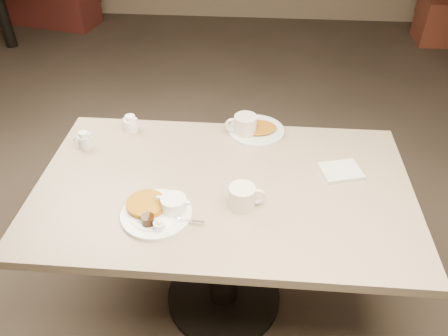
# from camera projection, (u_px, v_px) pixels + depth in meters

# --- Properties ---
(room) EXTENTS (7.04, 8.04, 2.84)m
(room) POSITION_uv_depth(u_px,v_px,m) (223.00, 25.00, 1.36)
(room) COLOR #4C3F33
(room) RESTS_ON ground
(diner_table) EXTENTS (1.50, 0.90, 0.75)m
(diner_table) POSITION_uv_depth(u_px,v_px,m) (224.00, 215.00, 1.88)
(diner_table) COLOR tan
(diner_table) RESTS_ON ground
(main_plate) EXTENTS (0.34, 0.31, 0.07)m
(main_plate) POSITION_uv_depth(u_px,v_px,m) (158.00, 210.00, 1.62)
(main_plate) COLOR white
(main_plate) RESTS_ON diner_table
(coffee_mug_near) EXTENTS (0.15, 0.11, 0.09)m
(coffee_mug_near) POSITION_uv_depth(u_px,v_px,m) (243.00, 197.00, 1.64)
(coffee_mug_near) COLOR #F4E4D0
(coffee_mug_near) RESTS_ON diner_table
(napkin) EXTENTS (0.19, 0.16, 0.02)m
(napkin) POSITION_uv_depth(u_px,v_px,m) (341.00, 171.00, 1.82)
(napkin) COLOR silver
(napkin) RESTS_ON diner_table
(coffee_mug_far) EXTENTS (0.15, 0.11, 0.10)m
(coffee_mug_far) POSITION_uv_depth(u_px,v_px,m) (244.00, 126.00, 2.02)
(coffee_mug_far) COLOR beige
(coffee_mug_far) RESTS_ON diner_table
(creamer_left) EXTENTS (0.09, 0.07, 0.08)m
(creamer_left) POSITION_uv_depth(u_px,v_px,m) (85.00, 140.00, 1.95)
(creamer_left) COLOR white
(creamer_left) RESTS_ON diner_table
(creamer_right) EXTENTS (0.09, 0.07, 0.08)m
(creamer_right) POSITION_uv_depth(u_px,v_px,m) (131.00, 124.00, 2.05)
(creamer_right) COLOR white
(creamer_right) RESTS_ON diner_table
(hash_plate) EXTENTS (0.28, 0.28, 0.04)m
(hash_plate) POSITION_uv_depth(u_px,v_px,m) (256.00, 130.00, 2.06)
(hash_plate) COLOR silver
(hash_plate) RESTS_ON diner_table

